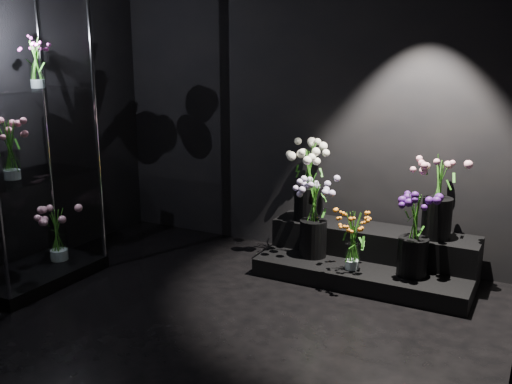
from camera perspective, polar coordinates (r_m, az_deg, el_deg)
The scene contains 12 objects.
floor at distance 4.04m, azimuth -7.03°, elevation -14.06°, with size 4.00×4.00×0.00m, color black.
wall_back at distance 5.35m, azimuth 4.93°, elevation 8.64°, with size 4.00×4.00×0.00m, color black.
display_riser at distance 5.04m, azimuth 11.21°, elevation -6.37°, with size 1.77×0.79×0.39m.
display_case at distance 4.91m, azimuth -22.22°, elevation 4.46°, with size 0.64×1.06×2.33m.
bouquet_orange_bells at distance 4.70m, azimuth 9.68°, elevation -4.68°, with size 0.36×0.36×0.49m.
bouquet_lilac at distance 4.91m, azimuth 5.80°, elevation -1.95°, with size 0.44×0.44×0.69m.
bouquet_purple at distance 4.65m, azimuth 15.55°, elevation -3.83°, with size 0.39×0.39×0.67m.
bouquet_cream_roses at distance 5.13m, azimuth 5.35°, elevation 1.69°, with size 0.55×0.55×0.71m.
bouquet_pink_roses at distance 4.82m, azimuth 17.83°, elevation 0.31°, with size 0.46×0.46×0.70m.
bouquet_case_pink at distance 4.82m, azimuth -23.41°, elevation 3.95°, with size 0.30×0.30×0.46m.
bouquet_case_magenta at distance 4.96m, azimuth -21.16°, elevation 12.02°, with size 0.24×0.24×0.39m.
bouquet_case_base_pink at distance 5.24m, azimuth -19.24°, elevation -3.89°, with size 0.36×0.36×0.47m.
Camera 1 is at (2.08, -2.90, 1.89)m, focal length 40.00 mm.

